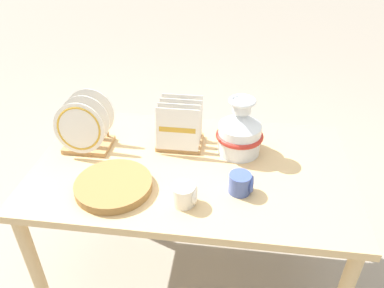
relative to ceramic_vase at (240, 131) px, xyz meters
The scene contains 8 objects.
ground_plane 0.87m from the ceramic_vase, 146.65° to the right, with size 14.00×14.00×0.00m, color gray.
display_table 0.31m from the ceramic_vase, 146.65° to the right, with size 1.37×0.82×0.73m.
ceramic_vase is the anchor object (origin of this frame).
dish_rack_round_plates 0.70m from the ceramic_vase, behind, with size 0.23×0.19×0.25m.
dish_rack_square_plates 0.28m from the ceramic_vase, behind, with size 0.21×0.18×0.22m.
wicker_charger_stack 0.60m from the ceramic_vase, 145.91° to the right, with size 0.31×0.31×0.04m.
mug_cobalt_glaze 0.29m from the ceramic_vase, 86.73° to the right, with size 0.10×0.09×0.08m.
mug_cream_glaze 0.43m from the ceramic_vase, 117.52° to the right, with size 0.10×0.09×0.08m.
Camera 1 is at (0.17, -1.30, 1.72)m, focal length 35.00 mm.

